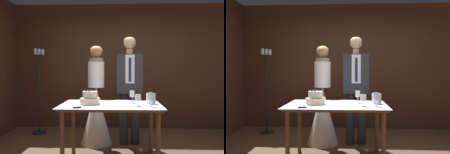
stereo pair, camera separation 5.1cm
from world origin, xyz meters
The scene contains 11 objects.
wall_back centered at (0.00, 2.08, 1.36)m, with size 4.99×0.12×2.71m, color #472B1E.
cake_table centered at (-0.20, 0.19, 0.72)m, with size 1.35×0.83×0.81m.
tiered_cake centered at (-0.48, 0.17, 0.89)m, with size 0.27×0.27×0.20m.
cake_knife centered at (-0.53, -0.13, 0.82)m, with size 0.37×0.13×0.02m.
wine_glass_near centered at (0.10, 0.31, 0.94)m, with size 0.07×0.07×0.17m.
wine_glass_middle centered at (0.16, 0.04, 0.92)m, with size 0.08×0.08×0.15m.
wine_glass_far centered at (0.31, 0.03, 0.94)m, with size 0.07×0.07×0.18m.
hurricane_candle centered at (0.35, 0.24, 0.88)m, with size 0.13×0.13×0.14m.
bride centered at (-0.49, 0.99, 0.62)m, with size 0.54×0.54×1.69m.
groom centered at (0.09, 0.99, 1.03)m, with size 0.43×0.25×1.84m.
candle_stand centered at (-1.71, 1.58, 0.86)m, with size 0.28×0.28×1.71m.
Camera 1 is at (-0.07, -2.76, 1.28)m, focal length 35.00 mm.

